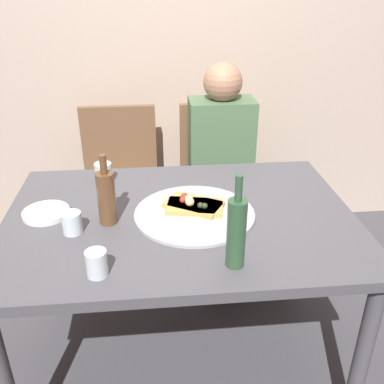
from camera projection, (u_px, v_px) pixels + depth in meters
name	position (u px, v px, depth m)	size (l,w,h in m)	color
ground_plane	(182.00, 350.00, 2.03)	(8.00, 8.00, 0.00)	#424247
back_wall	(164.00, 27.00, 2.53)	(6.00, 0.10, 2.60)	#BCA893
dining_table	(180.00, 232.00, 1.73)	(1.37, 0.95, 0.74)	#4C4C51
pizza_tray	(194.00, 214.00, 1.69)	(0.47, 0.47, 0.01)	#ADADB2
pizza_slice_last	(193.00, 204.00, 1.72)	(0.26, 0.23, 0.05)	tan
pizza_slice_extra	(194.00, 206.00, 1.71)	(0.24, 0.17, 0.05)	tan
wine_bottle	(236.00, 232.00, 1.35)	(0.06, 0.06, 0.32)	#2D5133
beer_bottle	(106.00, 197.00, 1.59)	(0.07, 0.07, 0.28)	brown
tumbler_near	(103.00, 173.00, 1.94)	(0.08, 0.08, 0.09)	#B7C6BC
tumbler_far	(97.00, 263.00, 1.34)	(0.07, 0.07, 0.09)	silver
wine_glass	(72.00, 223.00, 1.56)	(0.07, 0.07, 0.08)	silver
plate_stack	(46.00, 213.00, 1.69)	(0.18, 0.18, 0.02)	white
chair_left	(120.00, 176.00, 2.55)	(0.44, 0.44, 0.90)	brown
chair_right	(218.00, 172.00, 2.60)	(0.44, 0.44, 0.90)	brown
guest_in_sweater	(223.00, 162.00, 2.40)	(0.36, 0.56, 1.17)	#4C6B47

